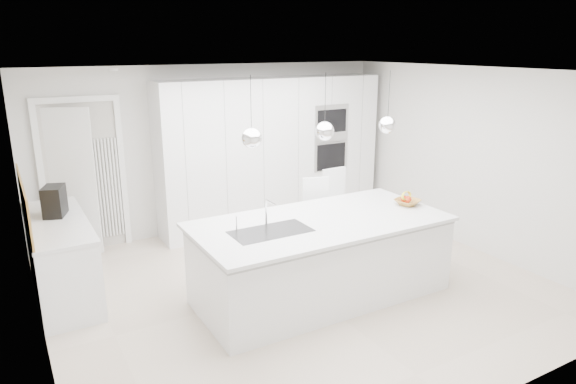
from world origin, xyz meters
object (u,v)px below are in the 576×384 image
island_base (322,261)px  bar_stool_right (340,213)px  bar_stool_left (321,222)px  fruit_bowl (407,202)px  espresso_machine (54,201)px

island_base → bar_stool_right: bearing=46.2°
bar_stool_left → bar_stool_right: bar_stool_right is taller
bar_stool_left → fruit_bowl: bearing=-32.7°
island_base → bar_stool_right: bar_stool_right is taller
espresso_machine → bar_stool_right: 3.54m
espresso_machine → bar_stool_left: bearing=4.0°
bar_stool_left → bar_stool_right: bearing=35.1°
island_base → fruit_bowl: (1.22, -0.01, 0.51)m
espresso_machine → fruit_bowl: bearing=-4.1°
bar_stool_right → island_base: bearing=-136.9°
espresso_machine → bar_stool_right: bearing=7.9°
island_base → fruit_bowl: 1.32m
island_base → espresso_machine: 3.10m
fruit_bowl → island_base: bearing=179.5°
bar_stool_right → bar_stool_left: bearing=-164.1°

